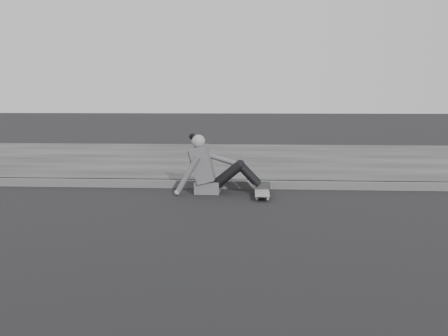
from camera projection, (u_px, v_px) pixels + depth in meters
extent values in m
cube|color=#4B4B4B|center=(413.00, 186.00, 7.58)|extent=(24.00, 0.16, 0.12)
cube|color=#363636|center=(368.00, 161.00, 10.57)|extent=(24.00, 6.00, 0.12)
cylinder|color=#A7A7A2|center=(257.00, 199.00, 6.81)|extent=(0.03, 0.05, 0.05)
cylinder|color=#A7A7A2|center=(268.00, 199.00, 6.80)|extent=(0.03, 0.05, 0.05)
cylinder|color=#A7A7A2|center=(257.00, 191.00, 7.32)|extent=(0.03, 0.05, 0.05)
cylinder|color=#A7A7A2|center=(267.00, 192.00, 7.31)|extent=(0.03, 0.05, 0.05)
cube|color=#2B2B2D|center=(262.00, 197.00, 6.80)|extent=(0.16, 0.04, 0.03)
cube|color=#2B2B2D|center=(262.00, 190.00, 7.31)|extent=(0.16, 0.04, 0.03)
cube|color=slate|center=(262.00, 191.00, 7.05)|extent=(0.20, 0.78, 0.02)
cube|color=#4C4C4E|center=(207.00, 187.00, 7.35)|extent=(0.36, 0.34, 0.18)
cube|color=#4C4C4E|center=(203.00, 164.00, 7.30)|extent=(0.37, 0.40, 0.57)
cube|color=#4C4C4E|center=(194.00, 156.00, 7.30)|extent=(0.14, 0.30, 0.20)
cylinder|color=gray|center=(199.00, 148.00, 7.27)|extent=(0.09, 0.09, 0.08)
sphere|color=gray|center=(198.00, 141.00, 7.26)|extent=(0.20, 0.20, 0.20)
sphere|color=black|center=(192.00, 137.00, 7.28)|extent=(0.09, 0.09, 0.09)
cylinder|color=black|center=(228.00, 175.00, 7.21)|extent=(0.43, 0.13, 0.39)
cylinder|color=black|center=(229.00, 173.00, 7.39)|extent=(0.43, 0.13, 0.39)
cylinder|color=black|center=(249.00, 175.00, 7.20)|extent=(0.35, 0.11, 0.36)
cylinder|color=black|center=(249.00, 174.00, 7.37)|extent=(0.35, 0.11, 0.36)
sphere|color=black|center=(240.00, 166.00, 7.18)|extent=(0.13, 0.13, 0.13)
sphere|color=black|center=(240.00, 164.00, 7.36)|extent=(0.13, 0.13, 0.13)
cube|color=#292929|center=(262.00, 186.00, 7.21)|extent=(0.24, 0.08, 0.07)
cube|color=#292929|center=(262.00, 184.00, 7.38)|extent=(0.24, 0.08, 0.07)
cylinder|color=#4C4C4E|center=(187.00, 175.00, 7.13)|extent=(0.38, 0.08, 0.58)
sphere|color=gray|center=(177.00, 193.00, 7.16)|extent=(0.08, 0.08, 0.08)
cylinder|color=#4C4C4E|center=(220.00, 159.00, 7.44)|extent=(0.48, 0.08, 0.21)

